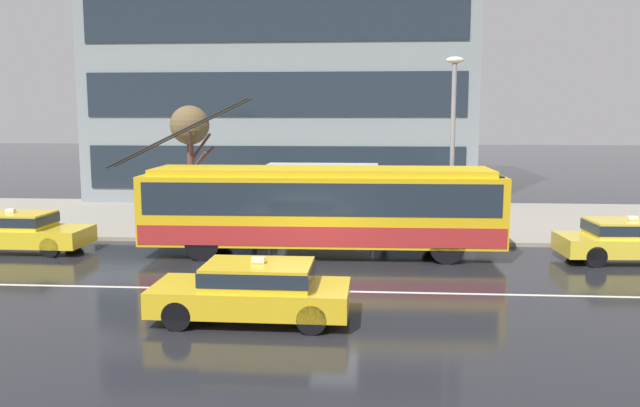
{
  "coord_description": "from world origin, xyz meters",
  "views": [
    {
      "loc": [
        1.45,
        -16.97,
        4.41
      ],
      "look_at": [
        -0.05,
        3.61,
        1.57
      ],
      "focal_mm": 36.24,
      "sensor_mm": 36.0,
      "label": 1
    }
  ],
  "objects_px": {
    "trolleybus": "(322,207)",
    "taxi_ahead_of_bus": "(635,239)",
    "pedestrian_walking_past": "(254,190)",
    "street_tree_bare": "(190,129)",
    "pedestrian_approaching_curb": "(387,189)",
    "street_lamp": "(453,131)",
    "taxi_queued_behind_bus": "(15,230)",
    "pedestrian_at_shelter": "(359,187)",
    "taxi_oncoming_near": "(254,289)",
    "bus_shelter": "(323,181)"
  },
  "relations": [
    {
      "from": "trolleybus",
      "to": "street_lamp",
      "type": "distance_m",
      "value": 5.42
    },
    {
      "from": "pedestrian_approaching_curb",
      "to": "street_lamp",
      "type": "height_order",
      "value": "street_lamp"
    },
    {
      "from": "taxi_queued_behind_bus",
      "to": "pedestrian_approaching_curb",
      "type": "relative_size",
      "value": 2.42
    },
    {
      "from": "bus_shelter",
      "to": "pedestrian_at_shelter",
      "type": "height_order",
      "value": "bus_shelter"
    },
    {
      "from": "taxi_oncoming_near",
      "to": "taxi_queued_behind_bus",
      "type": "height_order",
      "value": "same"
    },
    {
      "from": "taxi_queued_behind_bus",
      "to": "street_lamp",
      "type": "xyz_separation_m",
      "value": [
        14.31,
        2.57,
        3.14
      ]
    },
    {
      "from": "pedestrian_walking_past",
      "to": "street_tree_bare",
      "type": "xyz_separation_m",
      "value": [
        -2.82,
        1.84,
        2.18
      ]
    },
    {
      "from": "taxi_oncoming_near",
      "to": "pedestrian_at_shelter",
      "type": "relative_size",
      "value": 2.22
    },
    {
      "from": "pedestrian_approaching_curb",
      "to": "pedestrian_walking_past",
      "type": "distance_m",
      "value": 4.91
    },
    {
      "from": "pedestrian_approaching_curb",
      "to": "street_tree_bare",
      "type": "height_order",
      "value": "street_tree_bare"
    },
    {
      "from": "taxi_ahead_of_bus",
      "to": "pedestrian_walking_past",
      "type": "height_order",
      "value": "pedestrian_walking_past"
    },
    {
      "from": "taxi_ahead_of_bus",
      "to": "pedestrian_at_shelter",
      "type": "bearing_deg",
      "value": 150.87
    },
    {
      "from": "street_lamp",
      "to": "taxi_queued_behind_bus",
      "type": "bearing_deg",
      "value": -169.8
    },
    {
      "from": "pedestrian_at_shelter",
      "to": "street_tree_bare",
      "type": "xyz_separation_m",
      "value": [
        -6.6,
        0.42,
        2.18
      ]
    },
    {
      "from": "taxi_queued_behind_bus",
      "to": "pedestrian_at_shelter",
      "type": "xyz_separation_m",
      "value": [
        11.08,
        4.59,
        0.98
      ]
    },
    {
      "from": "pedestrian_approaching_curb",
      "to": "street_tree_bare",
      "type": "xyz_separation_m",
      "value": [
        -7.65,
        0.96,
        2.21
      ]
    },
    {
      "from": "taxi_ahead_of_bus",
      "to": "pedestrian_approaching_curb",
      "type": "relative_size",
      "value": 2.43
    },
    {
      "from": "trolleybus",
      "to": "pedestrian_walking_past",
      "type": "bearing_deg",
      "value": 132.65
    },
    {
      "from": "taxi_queued_behind_bus",
      "to": "pedestrian_walking_past",
      "type": "distance_m",
      "value": 8.02
    },
    {
      "from": "pedestrian_at_shelter",
      "to": "pedestrian_walking_past",
      "type": "relative_size",
      "value": 0.96
    },
    {
      "from": "trolleybus",
      "to": "pedestrian_approaching_curb",
      "type": "relative_size",
      "value": 6.48
    },
    {
      "from": "trolleybus",
      "to": "taxi_ahead_of_bus",
      "type": "distance_m",
      "value": 9.53
    },
    {
      "from": "pedestrian_at_shelter",
      "to": "trolleybus",
      "type": "bearing_deg",
      "value": -104.08
    },
    {
      "from": "taxi_queued_behind_bus",
      "to": "street_lamp",
      "type": "distance_m",
      "value": 14.88
    },
    {
      "from": "bus_shelter",
      "to": "street_lamp",
      "type": "xyz_separation_m",
      "value": [
        4.55,
        -1.31,
        1.88
      ]
    },
    {
      "from": "trolleybus",
      "to": "pedestrian_approaching_curb",
      "type": "bearing_deg",
      "value": 60.55
    },
    {
      "from": "bus_shelter",
      "to": "taxi_ahead_of_bus",
      "type": "bearing_deg",
      "value": -22.26
    },
    {
      "from": "taxi_oncoming_near",
      "to": "pedestrian_approaching_curb",
      "type": "distance_m",
      "value": 11.05
    },
    {
      "from": "trolleybus",
      "to": "taxi_ahead_of_bus",
      "type": "relative_size",
      "value": 2.67
    },
    {
      "from": "street_tree_bare",
      "to": "pedestrian_approaching_curb",
      "type": "bearing_deg",
      "value": -7.18
    },
    {
      "from": "trolleybus",
      "to": "pedestrian_approaching_curb",
      "type": "height_order",
      "value": "trolleybus"
    },
    {
      "from": "trolleybus",
      "to": "bus_shelter",
      "type": "distance_m",
      "value": 3.67
    },
    {
      "from": "pedestrian_approaching_curb",
      "to": "street_tree_bare",
      "type": "relative_size",
      "value": 0.41
    },
    {
      "from": "trolleybus",
      "to": "bus_shelter",
      "type": "relative_size",
      "value": 3.05
    },
    {
      "from": "bus_shelter",
      "to": "pedestrian_approaching_curb",
      "type": "xyz_separation_m",
      "value": [
        2.38,
        0.16,
        -0.31
      ]
    },
    {
      "from": "trolleybus",
      "to": "taxi_queued_behind_bus",
      "type": "relative_size",
      "value": 2.68
    },
    {
      "from": "street_tree_bare",
      "to": "pedestrian_at_shelter",
      "type": "bearing_deg",
      "value": -3.65
    },
    {
      "from": "taxi_queued_behind_bus",
      "to": "street_tree_bare",
      "type": "bearing_deg",
      "value": 48.14
    },
    {
      "from": "pedestrian_approaching_curb",
      "to": "street_lamp",
      "type": "relative_size",
      "value": 0.31
    },
    {
      "from": "taxi_ahead_of_bus",
      "to": "pedestrian_walking_past",
      "type": "xyz_separation_m",
      "value": [
        -12.18,
        3.27,
        0.99
      ]
    },
    {
      "from": "taxi_ahead_of_bus",
      "to": "taxi_oncoming_near",
      "type": "xyz_separation_m",
      "value": [
        -10.49,
        -6.42,
        -0.0
      ]
    },
    {
      "from": "taxi_oncoming_near",
      "to": "taxi_queued_behind_bus",
      "type": "relative_size",
      "value": 0.92
    },
    {
      "from": "trolleybus",
      "to": "street_tree_bare",
      "type": "distance_m",
      "value": 7.64
    },
    {
      "from": "pedestrian_walking_past",
      "to": "taxi_ahead_of_bus",
      "type": "bearing_deg",
      "value": -15.01
    },
    {
      "from": "taxi_ahead_of_bus",
      "to": "bus_shelter",
      "type": "bearing_deg",
      "value": 157.74
    },
    {
      "from": "pedestrian_walking_past",
      "to": "street_tree_bare",
      "type": "height_order",
      "value": "street_tree_bare"
    },
    {
      "from": "pedestrian_walking_past",
      "to": "taxi_oncoming_near",
      "type": "bearing_deg",
      "value": -80.12
    },
    {
      "from": "trolleybus",
      "to": "pedestrian_at_shelter",
      "type": "distance_m",
      "value": 4.47
    },
    {
      "from": "pedestrian_walking_past",
      "to": "street_lamp",
      "type": "relative_size",
      "value": 0.32
    },
    {
      "from": "taxi_oncoming_near",
      "to": "pedestrian_walking_past",
      "type": "relative_size",
      "value": 2.14
    }
  ]
}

